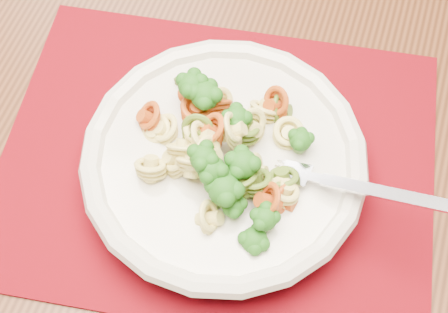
# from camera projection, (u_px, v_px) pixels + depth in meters

# --- Properties ---
(dining_table) EXTENTS (1.61, 1.13, 0.72)m
(dining_table) POSITION_uv_depth(u_px,v_px,m) (233.00, 121.00, 0.72)
(dining_table) COLOR #582F18
(dining_table) RESTS_ON ground
(placemat) EXTENTS (0.42, 0.33, 0.00)m
(placemat) POSITION_uv_depth(u_px,v_px,m) (217.00, 161.00, 0.60)
(placemat) COLOR #650410
(placemat) RESTS_ON dining_table
(pasta_bowl) EXTENTS (0.26, 0.26, 0.05)m
(pasta_bowl) POSITION_uv_depth(u_px,v_px,m) (224.00, 162.00, 0.56)
(pasta_bowl) COLOR beige
(pasta_bowl) RESTS_ON placemat
(pasta_broccoli_heap) EXTENTS (0.22, 0.22, 0.06)m
(pasta_broccoli_heap) POSITION_uv_depth(u_px,v_px,m) (224.00, 153.00, 0.55)
(pasta_broccoli_heap) COLOR #F1DD77
(pasta_broccoli_heap) RESTS_ON pasta_bowl
(fork) EXTENTS (0.18, 0.06, 0.08)m
(fork) POSITION_uv_depth(u_px,v_px,m) (295.00, 174.00, 0.54)
(fork) COLOR silver
(fork) RESTS_ON pasta_bowl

